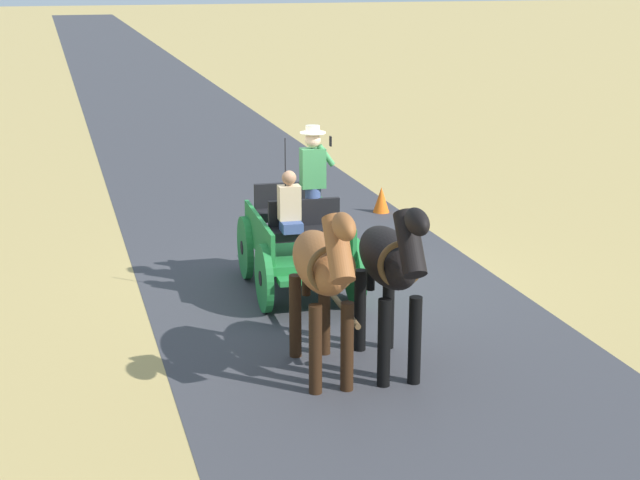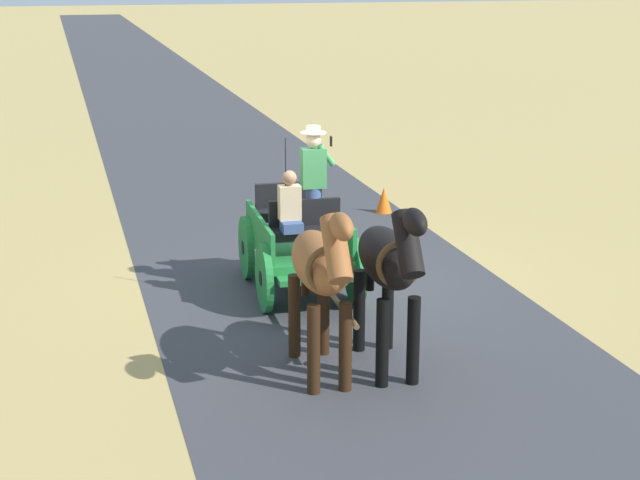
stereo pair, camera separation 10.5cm
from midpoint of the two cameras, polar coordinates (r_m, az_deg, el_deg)
The scene contains 6 objects.
ground_plane at distance 14.68m, azimuth 0.41°, elevation -2.59°, with size 200.00×200.00×0.00m, color tan.
road_surface at distance 14.68m, azimuth 0.41°, elevation -2.58°, with size 5.38×160.00×0.01m, color #38383D.
horse_drawn_carriage at distance 14.11m, azimuth -0.98°, elevation 0.10°, with size 1.48×4.51×2.50m.
horse_near_side at distance 11.26m, azimuth 4.33°, elevation -1.39°, with size 0.66×2.13×2.21m.
horse_off_side at distance 11.05m, azimuth 0.33°, elevation -1.69°, with size 0.63×2.13×2.21m.
traffic_cone at distance 18.84m, azimuth 3.92°, elevation 2.36°, with size 0.32×0.32×0.50m, color orange.
Camera 2 is at (3.72, 13.41, 4.68)m, focal length 54.62 mm.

